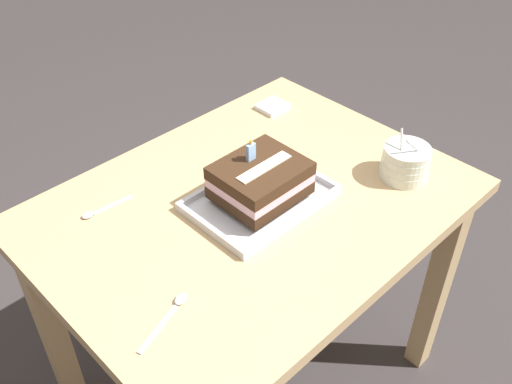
{
  "coord_description": "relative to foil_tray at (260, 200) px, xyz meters",
  "views": [
    {
      "loc": [
        -0.76,
        -0.79,
        1.69
      ],
      "look_at": [
        0.01,
        -0.01,
        0.8
      ],
      "focal_mm": 40.6,
      "sensor_mm": 36.0,
      "label": 1
    }
  ],
  "objects": [
    {
      "name": "ground_plane",
      "position": [
        -0.01,
        0.02,
        -0.78
      ],
      "size": [
        8.0,
        8.0,
        0.0
      ],
      "primitive_type": "plane",
      "color": "#383333"
    },
    {
      "name": "serving_spoon_near_tray",
      "position": [
        -0.31,
        0.25,
        -0.0
      ],
      "size": [
        0.13,
        0.03,
        0.01
      ],
      "color": "silver",
      "rests_on": "dining_table"
    },
    {
      "name": "serving_spoon_by_bowls",
      "position": [
        -0.36,
        -0.12,
        -0.0
      ],
      "size": [
        0.16,
        0.07,
        0.01
      ],
      "color": "silver",
      "rests_on": "dining_table"
    },
    {
      "name": "foil_tray",
      "position": [
        0.0,
        0.0,
        0.0
      ],
      "size": [
        0.34,
        0.24,
        0.02
      ],
      "color": "silver",
      "rests_on": "dining_table"
    },
    {
      "name": "dining_table",
      "position": [
        -0.01,
        0.02,
        -0.13
      ],
      "size": [
        1.03,
        0.78,
        0.77
      ],
      "color": "tan",
      "rests_on": "ground_plane"
    },
    {
      "name": "birthday_cake",
      "position": [
        0.0,
        0.0,
        0.06
      ],
      "size": [
        0.2,
        0.17,
        0.14
      ],
      "color": "#392414",
      "rests_on": "foil_tray"
    },
    {
      "name": "bowl_stack",
      "position": [
        0.34,
        -0.18,
        0.04
      ],
      "size": [
        0.13,
        0.13,
        0.13
      ],
      "color": "silver",
      "rests_on": "dining_table"
    },
    {
      "name": "napkin_pile",
      "position": [
        0.34,
        0.29,
        0.0
      ],
      "size": [
        0.08,
        0.08,
        0.01
      ],
      "color": "white",
      "rests_on": "dining_table"
    }
  ]
}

